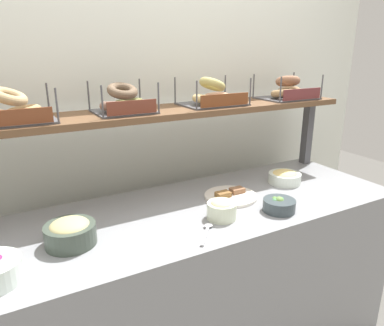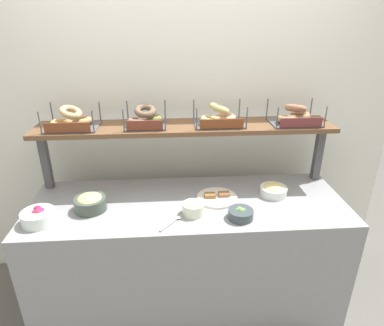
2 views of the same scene
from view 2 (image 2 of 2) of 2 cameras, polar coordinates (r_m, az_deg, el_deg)
ground_plane at (r=2.66m, az=-0.57°, el=-22.69°), size 8.00×8.00×0.00m
back_wall at (r=2.49m, az=-1.50°, el=6.79°), size 3.21×0.06×2.40m
deli_counter at (r=2.37m, az=-0.61°, el=-15.61°), size 2.01×0.70×0.85m
shelf_riser_left at (r=2.42m, az=-24.04°, el=0.36°), size 0.05×0.05×0.40m
shelf_riser_right at (r=2.50m, az=21.02°, el=1.63°), size 0.05×0.05×0.40m
upper_shelf at (r=2.20m, az=-1.16°, el=6.26°), size 1.97×0.32×0.03m
bowl_potato_salad at (r=1.98m, az=0.25°, el=-7.70°), size 0.13×0.13×0.09m
bowl_egg_salad at (r=2.25m, az=13.91°, el=-4.55°), size 0.18×0.18×0.07m
bowl_hummus at (r=2.11m, az=-17.20°, el=-6.53°), size 0.19×0.19×0.10m
bowl_veggie_mix at (r=1.97m, az=8.42°, el=-8.68°), size 0.15×0.15×0.07m
bowl_beet_salad at (r=2.10m, az=-25.08°, el=-8.34°), size 0.19×0.19×0.09m
serving_plate_white at (r=2.16m, az=4.35°, el=-5.94°), size 0.26×0.26×0.04m
serving_spoon_near_plate at (r=1.93m, az=-3.19°, el=-9.96°), size 0.13×0.14×0.01m
bagel_basket_sesame at (r=2.25m, az=-20.12°, el=6.86°), size 0.32×0.25×0.15m
bagel_basket_poppy at (r=2.18m, az=-8.07°, el=7.61°), size 0.28×0.26×0.14m
bagel_basket_plain at (r=2.20m, az=4.67°, el=7.88°), size 0.33×0.24×0.15m
bagel_basket_everything at (r=2.32m, az=17.33°, el=7.72°), size 0.32×0.24×0.14m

